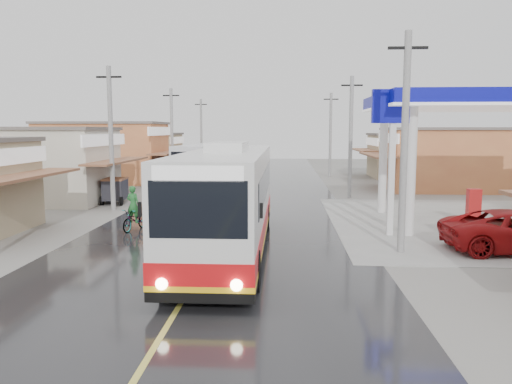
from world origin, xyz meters
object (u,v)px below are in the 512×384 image
at_px(second_bus, 204,163).
at_px(cyclist, 135,216).
at_px(tricycle_near, 115,189).
at_px(coach_bus, 229,200).

xyz_separation_m(second_bus, cyclist, (0.05, -19.76, -1.08)).
distance_m(second_bus, tricycle_near, 12.32).
bearing_deg(tricycle_near, coach_bus, -59.42).
height_order(second_bus, tricycle_near, second_bus).
distance_m(second_bus, cyclist, 19.79).
distance_m(coach_bus, second_bus, 23.95).
bearing_deg(cyclist, second_bus, 104.61).
bearing_deg(second_bus, cyclist, -83.17).
relative_size(coach_bus, cyclist, 6.36).
bearing_deg(tricycle_near, second_bus, 68.03).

